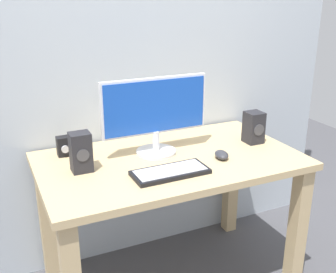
{
  "coord_description": "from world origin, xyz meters",
  "views": [
    {
      "loc": [
        -0.84,
        -1.8,
        1.61
      ],
      "look_at": [
        -0.01,
        0.0,
        0.9
      ],
      "focal_mm": 44.19,
      "sensor_mm": 36.0,
      "label": 1
    }
  ],
  "objects_px": {
    "mouse": "(222,155)",
    "keyboard_primary": "(170,172)",
    "monitor": "(155,113)",
    "audio_controller": "(64,146)",
    "speaker_right": "(254,127)",
    "desk": "(170,182)",
    "speaker_left": "(81,152)"
  },
  "relations": [
    {
      "from": "keyboard_primary",
      "to": "speaker_left",
      "type": "xyz_separation_m",
      "value": [
        -0.37,
        0.21,
        0.09
      ]
    },
    {
      "from": "speaker_right",
      "to": "speaker_left",
      "type": "relative_size",
      "value": 0.92
    },
    {
      "from": "mouse",
      "to": "keyboard_primary",
      "type": "bearing_deg",
      "value": -154.76
    },
    {
      "from": "keyboard_primary",
      "to": "monitor",
      "type": "bearing_deg",
      "value": 81.11
    },
    {
      "from": "speaker_left",
      "to": "audio_controller",
      "type": "relative_size",
      "value": 1.86
    },
    {
      "from": "speaker_right",
      "to": "audio_controller",
      "type": "bearing_deg",
      "value": 166.16
    },
    {
      "from": "monitor",
      "to": "speaker_right",
      "type": "relative_size",
      "value": 3.22
    },
    {
      "from": "mouse",
      "to": "speaker_right",
      "type": "relative_size",
      "value": 0.58
    },
    {
      "from": "monitor",
      "to": "mouse",
      "type": "bearing_deg",
      "value": -38.08
    },
    {
      "from": "speaker_left",
      "to": "audio_controller",
      "type": "height_order",
      "value": "speaker_left"
    },
    {
      "from": "mouse",
      "to": "speaker_left",
      "type": "distance_m",
      "value": 0.72
    },
    {
      "from": "speaker_left",
      "to": "monitor",
      "type": "bearing_deg",
      "value": 9.39
    },
    {
      "from": "keyboard_primary",
      "to": "mouse",
      "type": "xyz_separation_m",
      "value": [
        0.32,
        0.06,
        0.01
      ]
    },
    {
      "from": "desk",
      "to": "audio_controller",
      "type": "distance_m",
      "value": 0.59
    },
    {
      "from": "audio_controller",
      "to": "mouse",
      "type": "bearing_deg",
      "value": -27.49
    },
    {
      "from": "speaker_right",
      "to": "audio_controller",
      "type": "xyz_separation_m",
      "value": [
        -1.02,
        0.25,
        -0.04
      ]
    },
    {
      "from": "monitor",
      "to": "speaker_left",
      "type": "distance_m",
      "value": 0.44
    },
    {
      "from": "speaker_right",
      "to": "audio_controller",
      "type": "relative_size",
      "value": 1.72
    },
    {
      "from": "speaker_right",
      "to": "speaker_left",
      "type": "bearing_deg",
      "value": 178.81
    },
    {
      "from": "desk",
      "to": "monitor",
      "type": "height_order",
      "value": "monitor"
    },
    {
      "from": "keyboard_primary",
      "to": "speaker_right",
      "type": "xyz_separation_m",
      "value": [
        0.61,
        0.19,
        0.08
      ]
    },
    {
      "from": "desk",
      "to": "keyboard_primary",
      "type": "relative_size",
      "value": 3.67
    },
    {
      "from": "speaker_right",
      "to": "speaker_left",
      "type": "height_order",
      "value": "speaker_left"
    },
    {
      "from": "monitor",
      "to": "speaker_right",
      "type": "distance_m",
      "value": 0.59
    },
    {
      "from": "monitor",
      "to": "keyboard_primary",
      "type": "xyz_separation_m",
      "value": [
        -0.04,
        -0.28,
        -0.21
      ]
    },
    {
      "from": "mouse",
      "to": "audio_controller",
      "type": "relative_size",
      "value": 1.0
    },
    {
      "from": "monitor",
      "to": "speaker_right",
      "type": "bearing_deg",
      "value": -8.92
    },
    {
      "from": "monitor",
      "to": "mouse",
      "type": "relative_size",
      "value": 5.54
    },
    {
      "from": "mouse",
      "to": "speaker_left",
      "type": "height_order",
      "value": "speaker_left"
    },
    {
      "from": "monitor",
      "to": "speaker_right",
      "type": "xyz_separation_m",
      "value": [
        0.57,
        -0.09,
        -0.13
      ]
    },
    {
      "from": "desk",
      "to": "keyboard_primary",
      "type": "distance_m",
      "value": 0.25
    },
    {
      "from": "monitor",
      "to": "audio_controller",
      "type": "bearing_deg",
      "value": 160.3
    }
  ]
}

